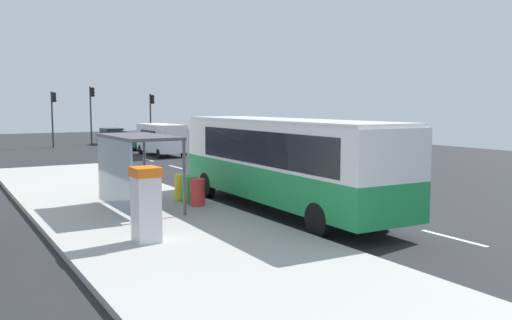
{
  "coord_description": "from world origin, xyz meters",
  "views": [
    {
      "loc": [
        -11.99,
        -15.85,
        3.69
      ],
      "look_at": [
        -1.0,
        2.63,
        1.5
      ],
      "focal_mm": 37.92,
      "sensor_mm": 36.0,
      "label": 1
    }
  ],
  "objects_px": {
    "white_van": "(161,137)",
    "traffic_light_near_side": "(151,111)",
    "sedan_far": "(134,140)",
    "recycling_bin_red": "(197,192)",
    "ticket_machine": "(146,204)",
    "sedan_near": "(112,136)",
    "recycling_bin_yellow": "(182,187)",
    "traffic_light_median": "(92,107)",
    "bus": "(282,159)",
    "traffic_light_far_side": "(53,110)",
    "bus_shelter": "(130,153)",
    "recycling_bin_green": "(189,189)"
  },
  "relations": [
    {
      "from": "recycling_bin_green",
      "to": "recycling_bin_yellow",
      "type": "distance_m",
      "value": 0.7
    },
    {
      "from": "white_van",
      "to": "traffic_light_median",
      "type": "relative_size",
      "value": 0.97
    },
    {
      "from": "bus",
      "to": "traffic_light_median",
      "type": "relative_size",
      "value": 2.07
    },
    {
      "from": "sedan_near",
      "to": "recycling_bin_red",
      "type": "height_order",
      "value": "sedan_near"
    },
    {
      "from": "recycling_bin_red",
      "to": "traffic_light_near_side",
      "type": "bearing_deg",
      "value": 72.85
    },
    {
      "from": "traffic_light_near_side",
      "to": "bus_shelter",
      "type": "bearing_deg",
      "value": -111.11
    },
    {
      "from": "sedan_far",
      "to": "traffic_light_far_side",
      "type": "relative_size",
      "value": 0.92
    },
    {
      "from": "bus",
      "to": "traffic_light_far_side",
      "type": "height_order",
      "value": "traffic_light_far_side"
    },
    {
      "from": "bus",
      "to": "traffic_light_far_side",
      "type": "relative_size",
      "value": 2.28
    },
    {
      "from": "white_van",
      "to": "recycling_bin_yellow",
      "type": "distance_m",
      "value": 19.98
    },
    {
      "from": "recycling_bin_green",
      "to": "traffic_light_near_side",
      "type": "distance_m",
      "value": 32.34
    },
    {
      "from": "sedan_far",
      "to": "recycling_bin_yellow",
      "type": "height_order",
      "value": "sedan_far"
    },
    {
      "from": "white_van",
      "to": "sedan_near",
      "type": "distance_m",
      "value": 13.16
    },
    {
      "from": "traffic_light_near_side",
      "to": "ticket_machine",
      "type": "bearing_deg",
      "value": -110.08
    },
    {
      "from": "sedan_near",
      "to": "recycling_bin_red",
      "type": "relative_size",
      "value": 4.66
    },
    {
      "from": "bus",
      "to": "recycling_bin_red",
      "type": "distance_m",
      "value": 3.2
    },
    {
      "from": "white_van",
      "to": "recycling_bin_red",
      "type": "distance_m",
      "value": 21.31
    },
    {
      "from": "traffic_light_median",
      "to": "recycling_bin_yellow",
      "type": "bearing_deg",
      "value": -98.26
    },
    {
      "from": "white_van",
      "to": "ticket_machine",
      "type": "distance_m",
      "value": 26.11
    },
    {
      "from": "bus",
      "to": "sedan_near",
      "type": "distance_m",
      "value": 35.32
    },
    {
      "from": "recycling_bin_yellow",
      "to": "bus",
      "type": "bearing_deg",
      "value": -50.46
    },
    {
      "from": "sedan_far",
      "to": "recycling_bin_yellow",
      "type": "distance_m",
      "value": 26.26
    },
    {
      "from": "sedan_far",
      "to": "traffic_light_near_side",
      "type": "height_order",
      "value": "traffic_light_near_side"
    },
    {
      "from": "ticket_machine",
      "to": "bus_shelter",
      "type": "distance_m",
      "value": 4.73
    },
    {
      "from": "bus",
      "to": "sedan_far",
      "type": "xyz_separation_m",
      "value": [
        4.01,
        28.46,
        -1.05
      ]
    },
    {
      "from": "recycling_bin_green",
      "to": "traffic_light_far_side",
      "type": "xyz_separation_m",
      "value": [
        1.1,
        31.55,
        2.59
      ]
    },
    {
      "from": "recycling_bin_green",
      "to": "bus",
      "type": "bearing_deg",
      "value": -42.93
    },
    {
      "from": "recycling_bin_red",
      "to": "bus_shelter",
      "type": "distance_m",
      "value": 2.7
    },
    {
      "from": "white_van",
      "to": "traffic_light_near_side",
      "type": "distance_m",
      "value": 11.75
    },
    {
      "from": "traffic_light_near_side",
      "to": "recycling_bin_green",
      "type": "bearing_deg",
      "value": -107.51
    },
    {
      "from": "sedan_far",
      "to": "recycling_bin_red",
      "type": "xyz_separation_m",
      "value": [
        -6.5,
        -26.84,
        -0.14
      ]
    },
    {
      "from": "sedan_far",
      "to": "recycling_bin_green",
      "type": "relative_size",
      "value": 4.72
    },
    {
      "from": "bus_shelter",
      "to": "recycling_bin_yellow",
      "type": "bearing_deg",
      "value": 20.39
    },
    {
      "from": "recycling_bin_green",
      "to": "recycling_bin_yellow",
      "type": "xyz_separation_m",
      "value": [
        0.0,
        0.7,
        0.0
      ]
    },
    {
      "from": "sedan_near",
      "to": "recycling_bin_yellow",
      "type": "height_order",
      "value": "sedan_near"
    },
    {
      "from": "bus",
      "to": "traffic_light_median",
      "type": "xyz_separation_m",
      "value": [
        2.11,
        34.66,
        1.7
      ]
    },
    {
      "from": "sedan_far",
      "to": "traffic_light_median",
      "type": "height_order",
      "value": "traffic_light_median"
    },
    {
      "from": "traffic_light_near_side",
      "to": "traffic_light_median",
      "type": "distance_m",
      "value": 5.37
    },
    {
      "from": "recycling_bin_green",
      "to": "recycling_bin_yellow",
      "type": "relative_size",
      "value": 1.0
    },
    {
      "from": "recycling_bin_green",
      "to": "traffic_light_near_side",
      "type": "bearing_deg",
      "value": 72.49
    },
    {
      "from": "traffic_light_far_side",
      "to": "traffic_light_near_side",
      "type": "bearing_deg",
      "value": -5.31
    },
    {
      "from": "traffic_light_far_side",
      "to": "traffic_light_median",
      "type": "distance_m",
      "value": 3.6
    },
    {
      "from": "recycling_bin_green",
      "to": "recycling_bin_red",
      "type": "bearing_deg",
      "value": -90.0
    },
    {
      "from": "bus",
      "to": "recycling_bin_red",
      "type": "relative_size",
      "value": 11.66
    },
    {
      "from": "recycling_bin_green",
      "to": "traffic_light_far_side",
      "type": "distance_m",
      "value": 31.67
    },
    {
      "from": "recycling_bin_yellow",
      "to": "recycling_bin_green",
      "type": "bearing_deg",
      "value": -90.0
    },
    {
      "from": "traffic_light_median",
      "to": "recycling_bin_red",
      "type": "bearing_deg",
      "value": -97.92
    },
    {
      "from": "ticket_machine",
      "to": "recycling_bin_yellow",
      "type": "distance_m",
      "value": 6.27
    },
    {
      "from": "bus_shelter",
      "to": "traffic_light_median",
      "type": "bearing_deg",
      "value": 78.16
    },
    {
      "from": "traffic_light_near_side",
      "to": "sedan_far",
      "type": "bearing_deg",
      "value": -124.78
    }
  ]
}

